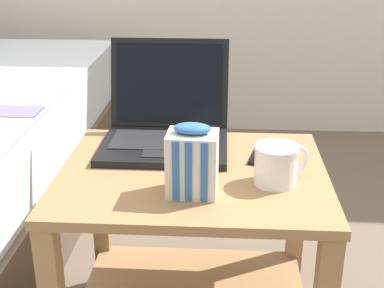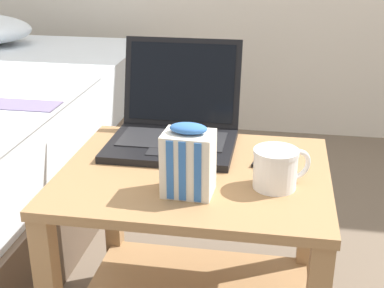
{
  "view_description": "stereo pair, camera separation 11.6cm",
  "coord_description": "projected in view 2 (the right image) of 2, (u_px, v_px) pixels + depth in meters",
  "views": [
    {
      "loc": [
        0.07,
        -1.11,
        1.01
      ],
      "look_at": [
        0.0,
        -0.04,
        0.57
      ],
      "focal_mm": 50.0,
      "sensor_mm": 36.0,
      "label": 1
    },
    {
      "loc": [
        0.18,
        -1.1,
        1.01
      ],
      "look_at": [
        0.0,
        -0.04,
        0.57
      ],
      "focal_mm": 50.0,
      "sensor_mm": 36.0,
      "label": 2
    }
  ],
  "objects": [
    {
      "name": "bedside_table",
      "position": [
        195.0,
        236.0,
        1.29
      ],
      "size": [
        0.61,
        0.5,
        0.49
      ],
      "color": "#997047",
      "rests_on": "ground_plane"
    },
    {
      "name": "mug_front_left",
      "position": [
        277.0,
        166.0,
        1.13
      ],
      "size": [
        0.12,
        0.1,
        0.09
      ],
      "color": "white",
      "rests_on": "bedside_table"
    },
    {
      "name": "laptop",
      "position": [
        175.0,
        124.0,
        1.37
      ],
      "size": [
        0.31,
        0.31,
        0.25
      ],
      "color": "black",
      "rests_on": "bedside_table"
    },
    {
      "name": "cell_phone",
      "position": [
        274.0,
        157.0,
        1.28
      ],
      "size": [
        0.1,
        0.15,
        0.01
      ],
      "color": "black",
      "rests_on": "bedside_table"
    },
    {
      "name": "snack_bag",
      "position": [
        188.0,
        161.0,
        1.09
      ],
      "size": [
        0.11,
        0.09,
        0.15
      ],
      "color": "silver",
      "rests_on": "bedside_table"
    }
  ]
}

